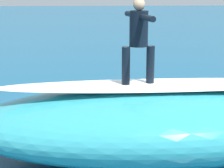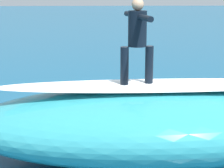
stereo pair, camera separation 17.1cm
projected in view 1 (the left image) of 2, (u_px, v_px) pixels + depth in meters
The scene contains 7 objects.
ground_plane at pixel (160, 124), 10.24m from camera, with size 120.00×120.00×0.00m, color #145175.
wave_crest at pixel (162, 123), 8.12m from camera, with size 7.49×3.09×1.43m, color teal.
wave_foam_lip at pixel (163, 85), 7.95m from camera, with size 6.37×1.08×0.08m, color white.
surfboard_riding at pixel (138, 86), 7.91m from camera, with size 2.29×0.52×0.07m, color #33B2D1.
surfer_riding at pixel (139, 35), 7.69m from camera, with size 0.63×1.51×1.60m.
surfboard_paddling at pixel (93, 115), 10.77m from camera, with size 2.29×0.55×0.10m, color #E0563D.
surfer_paddling at pixel (88, 109), 10.72m from camera, with size 1.78×0.35×0.32m.
Camera 1 is at (1.77, 9.65, 3.34)m, focal length 66.83 mm.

